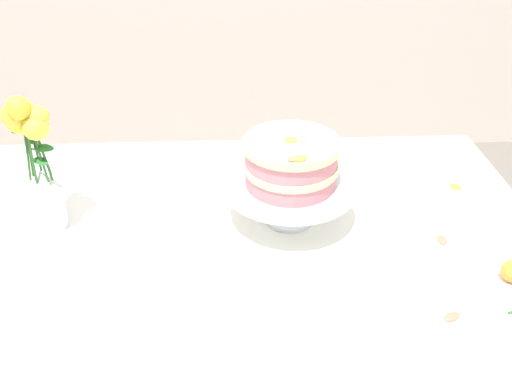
% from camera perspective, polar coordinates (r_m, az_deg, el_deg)
% --- Properties ---
extents(dining_table, '(1.40, 1.00, 0.74)m').
position_cam_1_polar(dining_table, '(1.22, -2.35, -9.86)').
color(dining_table, white).
rests_on(dining_table, ground).
extents(linen_napkin, '(0.34, 0.34, 0.00)m').
position_cam_1_polar(linen_napkin, '(1.26, 3.41, -2.92)').
color(linen_napkin, white).
rests_on(linen_napkin, dining_table).
extents(cake_stand, '(0.29, 0.29, 0.10)m').
position_cam_1_polar(cake_stand, '(1.22, 3.53, 0.22)').
color(cake_stand, silver).
rests_on(cake_stand, linen_napkin).
extents(layer_cake, '(0.21, 0.21, 0.11)m').
position_cam_1_polar(layer_cake, '(1.18, 3.64, 3.10)').
color(layer_cake, '#CC7A84').
rests_on(layer_cake, cake_stand).
extents(flower_vase, '(0.10, 0.10, 0.32)m').
position_cam_1_polar(flower_vase, '(1.25, -21.71, 2.83)').
color(flower_vase, silver).
rests_on(flower_vase, dining_table).
extents(loose_petal_0, '(0.04, 0.03, 0.01)m').
position_cam_1_polar(loose_petal_0, '(1.08, 19.66, -12.05)').
color(loose_petal_0, '#E56B51').
rests_on(loose_petal_0, dining_table).
extents(loose_petal_1, '(0.03, 0.03, 0.00)m').
position_cam_1_polar(loose_petal_1, '(1.47, 19.97, 0.52)').
color(loose_petal_1, orange).
rests_on(loose_petal_1, dining_table).
extents(loose_petal_2, '(0.03, 0.04, 0.00)m').
position_cam_1_polar(loose_petal_2, '(1.26, 18.70, -4.70)').
color(loose_petal_2, '#E56B51').
rests_on(loose_petal_2, dining_table).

